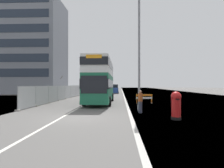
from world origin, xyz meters
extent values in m
cube|color=#565451|center=(0.00, 0.00, -0.05)|extent=(140.00, 280.00, 0.10)
cube|color=#B2AFA8|center=(3.46, 0.00, 0.00)|extent=(0.24, 196.00, 0.01)
cube|color=silver|center=(-1.04, 0.00, 0.00)|extent=(0.16, 168.00, 0.01)
cube|color=#196042|center=(0.45, 10.34, 1.78)|extent=(2.55, 11.07, 2.87)
cube|color=silver|center=(0.45, 10.34, 3.42)|extent=(2.55, 11.07, 0.40)
cube|color=silver|center=(0.45, 10.34, 4.27)|extent=(2.53, 10.96, 1.30)
cube|color=black|center=(0.45, 10.34, 2.21)|extent=(2.58, 11.18, 0.92)
cube|color=black|center=(0.45, 10.34, 4.27)|extent=(2.57, 11.12, 0.72)
cube|color=black|center=(0.43, 4.79, 2.14)|extent=(2.33, 0.07, 1.58)
cube|color=orange|center=(0.43, 4.79, 4.63)|extent=(1.39, 0.06, 0.32)
cube|color=#196042|center=(0.45, 10.34, 0.53)|extent=(2.58, 11.18, 0.36)
cylinder|color=black|center=(-0.83, 6.92, 0.50)|extent=(0.30, 1.00, 1.00)
cylinder|color=black|center=(1.70, 6.91, 0.50)|extent=(0.30, 1.00, 1.00)
cylinder|color=black|center=(-0.81, 13.39, 0.50)|extent=(0.30, 1.00, 1.00)
cylinder|color=black|center=(1.72, 13.38, 0.50)|extent=(0.30, 1.00, 1.00)
cylinder|color=gray|center=(4.30, 3.66, 4.71)|extent=(0.18, 0.18, 9.43)
cylinder|color=gray|center=(4.30, 3.66, 0.25)|extent=(0.29, 0.29, 0.50)
cylinder|color=black|center=(6.15, -0.43, 0.09)|extent=(0.60, 0.60, 0.18)
cylinder|color=red|center=(6.15, -0.43, 0.79)|extent=(0.56, 0.56, 1.22)
sphere|color=red|center=(6.15, -0.43, 1.40)|extent=(0.62, 0.62, 0.62)
cube|color=black|center=(6.15, -0.72, 1.26)|extent=(0.22, 0.03, 0.07)
cube|color=orange|center=(5.44, 9.79, 0.96)|extent=(1.89, 0.40, 0.20)
cube|color=white|center=(5.44, 9.79, 0.64)|extent=(1.89, 0.40, 0.20)
cube|color=orange|center=(4.60, 9.65, 0.48)|extent=(0.08, 0.08, 0.96)
cube|color=black|center=(4.60, 9.65, 0.04)|extent=(0.21, 0.46, 0.08)
cube|color=orange|center=(6.29, 9.94, 0.48)|extent=(0.08, 0.08, 0.96)
cube|color=black|center=(6.29, 9.94, 0.04)|extent=(0.21, 0.46, 0.08)
cube|color=#A8AAAD|center=(-5.47, 4.65, 1.02)|extent=(0.04, 3.26, 1.94)
cube|color=#A8AAAD|center=(-5.47, 8.05, 1.02)|extent=(0.04, 3.26, 1.94)
cube|color=#A8AAAD|center=(-5.47, 11.45, 1.02)|extent=(0.04, 3.26, 1.94)
cube|color=#A8AAAD|center=(-5.47, 14.85, 1.02)|extent=(0.04, 3.26, 1.94)
cube|color=#A8AAAD|center=(-5.47, 18.25, 1.02)|extent=(0.04, 3.26, 1.94)
cube|color=#A8AAAD|center=(-5.47, 21.65, 1.02)|extent=(0.04, 3.26, 1.94)
cube|color=#A8AAAD|center=(-5.47, 25.05, 1.02)|extent=(0.04, 3.26, 1.94)
cube|color=#A8AAAD|center=(-5.47, 28.45, 1.02)|extent=(0.04, 3.26, 1.94)
cylinder|color=#939699|center=(-5.47, 2.95, 1.02)|extent=(0.06, 0.06, 2.04)
cube|color=gray|center=(-5.47, 2.95, 0.06)|extent=(0.44, 0.20, 0.12)
cylinder|color=#939699|center=(-5.47, 6.35, 1.02)|extent=(0.06, 0.06, 2.04)
cube|color=gray|center=(-5.47, 6.35, 0.06)|extent=(0.44, 0.20, 0.12)
cylinder|color=#939699|center=(-5.47, 9.75, 1.02)|extent=(0.06, 0.06, 2.04)
cube|color=gray|center=(-5.47, 9.75, 0.06)|extent=(0.44, 0.20, 0.12)
cylinder|color=#939699|center=(-5.47, 13.15, 1.02)|extent=(0.06, 0.06, 2.04)
cube|color=gray|center=(-5.47, 13.15, 0.06)|extent=(0.44, 0.20, 0.12)
cylinder|color=#939699|center=(-5.47, 16.55, 1.02)|extent=(0.06, 0.06, 2.04)
cube|color=gray|center=(-5.47, 16.55, 0.06)|extent=(0.44, 0.20, 0.12)
cylinder|color=#939699|center=(-5.47, 19.95, 1.02)|extent=(0.06, 0.06, 2.04)
cube|color=gray|center=(-5.47, 19.95, 0.06)|extent=(0.44, 0.20, 0.12)
cylinder|color=#939699|center=(-5.47, 23.35, 1.02)|extent=(0.06, 0.06, 2.04)
cube|color=gray|center=(-5.47, 23.35, 0.06)|extent=(0.44, 0.20, 0.12)
cylinder|color=#939699|center=(-5.47, 26.75, 1.02)|extent=(0.06, 0.06, 2.04)
cube|color=gray|center=(-5.47, 26.75, 0.06)|extent=(0.44, 0.20, 0.12)
cylinder|color=#939699|center=(-5.47, 30.15, 1.02)|extent=(0.06, 0.06, 2.04)
cube|color=gray|center=(-5.47, 30.15, 0.06)|extent=(0.44, 0.20, 0.12)
cube|color=slate|center=(-2.49, 29.29, 0.86)|extent=(1.76, 4.13, 1.36)
cube|color=black|center=(-2.49, 29.29, 1.95)|extent=(1.62, 2.27, 0.82)
cylinder|color=black|center=(-1.61, 30.57, 0.30)|extent=(0.20, 0.60, 0.60)
cylinder|color=black|center=(-3.37, 30.57, 0.30)|extent=(0.20, 0.60, 0.60)
cylinder|color=black|center=(-1.61, 28.01, 0.30)|extent=(0.20, 0.60, 0.60)
cylinder|color=black|center=(-3.37, 28.01, 0.30)|extent=(0.20, 0.60, 0.60)
cube|color=navy|center=(1.36, 35.95, 0.80)|extent=(1.80, 3.98, 1.24)
cube|color=black|center=(1.36, 35.95, 1.81)|extent=(1.65, 2.19, 0.80)
cylinder|color=black|center=(2.26, 37.18, 0.30)|extent=(0.20, 0.60, 0.60)
cylinder|color=black|center=(0.46, 37.18, 0.30)|extent=(0.20, 0.60, 0.60)
cylinder|color=black|center=(2.26, 34.72, 0.30)|extent=(0.20, 0.60, 0.60)
cylinder|color=black|center=(0.46, 34.72, 0.30)|extent=(0.20, 0.60, 0.60)
cube|color=maroon|center=(-3.53, 45.76, 0.77)|extent=(1.87, 4.58, 1.18)
cube|color=black|center=(-3.53, 45.76, 1.76)|extent=(1.72, 2.52, 0.82)
cylinder|color=black|center=(-2.60, 47.18, 0.30)|extent=(0.20, 0.60, 0.60)
cylinder|color=black|center=(-4.47, 47.18, 0.30)|extent=(0.20, 0.60, 0.60)
cylinder|color=black|center=(-2.60, 44.34, 0.30)|extent=(0.20, 0.60, 0.60)
cylinder|color=black|center=(-4.47, 44.34, 0.30)|extent=(0.20, 0.60, 0.60)
cylinder|color=#4C3D2D|center=(-13.06, 37.16, 2.04)|extent=(0.34, 0.34, 4.07)
cylinder|color=#4C3D2D|center=(-12.41, 36.99, 3.44)|extent=(1.42, 0.48, 1.92)
cylinder|color=#4C3D2D|center=(-12.77, 37.80, 3.41)|extent=(0.75, 1.41, 0.95)
cylinder|color=#4C3D2D|center=(-13.12, 37.64, 4.26)|extent=(0.29, 1.08, 1.05)
cylinder|color=#4C3D2D|center=(-13.89, 37.35, 3.30)|extent=(1.81, 0.55, 1.56)
cylinder|color=#4C3D2D|center=(-13.86, 37.02, 3.14)|extent=(1.71, 0.44, 1.11)
cylinder|color=#4C3D2D|center=(-13.36, 36.30, 3.41)|extent=(0.76, 1.84, 1.24)
cylinder|color=#4C3D2D|center=(-12.80, 36.56, 4.14)|extent=(0.69, 1.36, 1.34)
cylinder|color=#4C3D2D|center=(-15.32, 37.79, 2.05)|extent=(0.42, 0.42, 4.10)
cylinder|color=#4C3D2D|center=(-14.91, 37.68, 3.46)|extent=(0.99, 0.42, 1.30)
cylinder|color=#4C3D2D|center=(-15.23, 38.11, 3.49)|extent=(0.39, 0.82, 1.15)
cylinder|color=#4C3D2D|center=(-15.93, 37.93, 3.61)|extent=(1.34, 0.43, 1.31)
cylinder|color=#4C3D2D|center=(-15.30, 37.23, 4.36)|extent=(0.23, 1.25, 1.16)
cylinder|color=#2D3342|center=(4.27, 2.36, 0.44)|extent=(0.29, 0.29, 0.87)
cylinder|color=#99471E|center=(4.27, 2.36, 1.18)|extent=(0.34, 0.34, 0.61)
sphere|color=#937056|center=(4.27, 2.36, 1.59)|extent=(0.22, 0.22, 0.22)
cube|color=gray|center=(-27.95, 37.72, 11.72)|extent=(31.32, 13.01, 23.43)
camera|label=1|loc=(2.77, -12.68, 2.12)|focal=31.98mm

